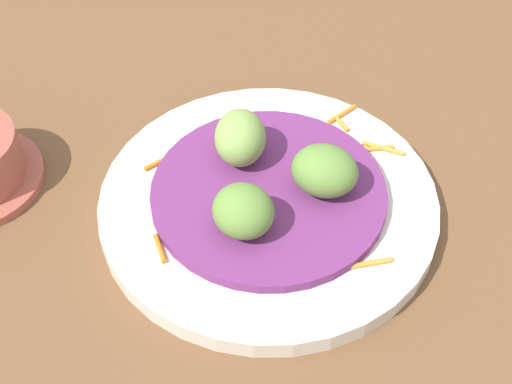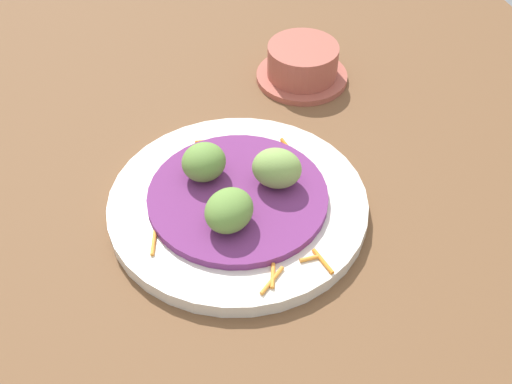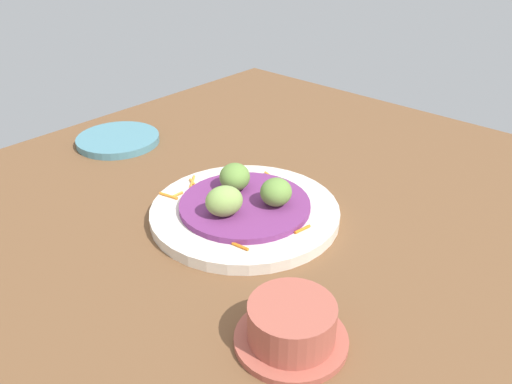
% 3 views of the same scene
% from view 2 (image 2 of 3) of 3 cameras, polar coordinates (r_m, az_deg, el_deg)
% --- Properties ---
extents(table_surface, '(1.10, 1.10, 0.02)m').
position_cam_2_polar(table_surface, '(0.73, -4.65, 0.17)').
color(table_surface, brown).
rests_on(table_surface, ground).
extents(main_plate, '(0.27, 0.27, 0.02)m').
position_cam_2_polar(main_plate, '(0.69, -1.60, -1.14)').
color(main_plate, silver).
rests_on(main_plate, table_surface).
extents(cabbage_bed, '(0.19, 0.19, 0.01)m').
position_cam_2_polar(cabbage_bed, '(0.68, -1.62, -0.39)').
color(cabbage_bed, '#702D6B').
rests_on(cabbage_bed, main_plate).
extents(carrot_garnish, '(0.18, 0.23, 0.00)m').
position_cam_2_polar(carrot_garnish, '(0.65, -0.01, -3.19)').
color(carrot_garnish, orange).
rests_on(carrot_garnish, main_plate).
extents(guac_scoop_left, '(0.07, 0.07, 0.04)m').
position_cam_2_polar(guac_scoop_left, '(0.63, -2.39, -1.63)').
color(guac_scoop_left, olive).
rests_on(guac_scoop_left, cabbage_bed).
extents(guac_scoop_center, '(0.07, 0.06, 0.04)m').
position_cam_2_polar(guac_scoop_center, '(0.67, 1.84, 2.10)').
color(guac_scoop_center, '#84A851').
rests_on(guac_scoop_center, cabbage_bed).
extents(guac_scoop_right, '(0.06, 0.06, 0.04)m').
position_cam_2_polar(guac_scoop_right, '(0.68, -4.43, 2.69)').
color(guac_scoop_right, olive).
rests_on(guac_scoop_right, cabbage_bed).
extents(terracotta_bowl, '(0.12, 0.12, 0.05)m').
position_cam_2_polar(terracotta_bowl, '(0.86, 4.11, 11.13)').
color(terracotta_bowl, '#A85142').
rests_on(terracotta_bowl, table_surface).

